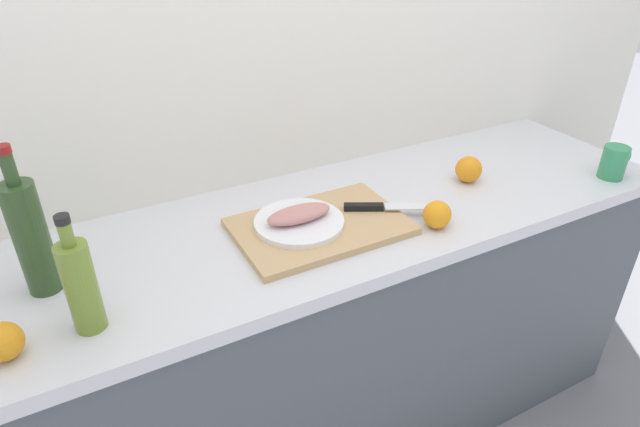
{
  "coord_description": "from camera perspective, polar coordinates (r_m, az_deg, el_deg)",
  "views": [
    {
      "loc": [
        -0.72,
        -1.13,
        1.67
      ],
      "look_at": [
        -0.14,
        -0.05,
        0.95
      ],
      "focal_mm": 30.24,
      "sensor_mm": 36.0,
      "label": 1
    }
  ],
  "objects": [
    {
      "name": "ground_plane",
      "position": [
        2.15,
        2.92,
        -20.86
      ],
      "size": [
        12.0,
        12.0,
        0.0
      ],
      "primitive_type": "plane",
      "color": "slate"
    },
    {
      "name": "back_wall",
      "position": [
        1.68,
        -1.83,
        15.82
      ],
      "size": [
        3.2,
        0.05,
        2.5
      ],
      "primitive_type": "cube",
      "color": "white",
      "rests_on": "ground_plane"
    },
    {
      "name": "kitchen_counter",
      "position": [
        1.82,
        3.29,
        -11.94
      ],
      "size": [
        2.0,
        0.6,
        0.9
      ],
      "color": "#4C5159",
      "rests_on": "ground_plane"
    },
    {
      "name": "cutting_board",
      "position": [
        1.45,
        0.0,
        -1.36
      ],
      "size": [
        0.45,
        0.3,
        0.02
      ],
      "primitive_type": "cube",
      "color": "tan",
      "rests_on": "kitchen_counter"
    },
    {
      "name": "white_plate",
      "position": [
        1.44,
        -2.22,
        -0.92
      ],
      "size": [
        0.24,
        0.24,
        0.01
      ],
      "primitive_type": "cylinder",
      "color": "white",
      "rests_on": "cutting_board"
    },
    {
      "name": "fish_fillet",
      "position": [
        1.42,
        -2.24,
        -0.05
      ],
      "size": [
        0.18,
        0.08,
        0.04
      ],
      "primitive_type": "ellipsoid",
      "color": "tan",
      "rests_on": "white_plate"
    },
    {
      "name": "chef_knife",
      "position": [
        1.51,
        6.77,
        0.72
      ],
      "size": [
        0.27,
        0.16,
        0.02
      ],
      "rotation": [
        0.0,
        0.0,
        -0.49
      ],
      "color": "silver",
      "rests_on": "cutting_board"
    },
    {
      "name": "olive_oil_bottle",
      "position": [
        1.18,
        -24.0,
        -6.92
      ],
      "size": [
        0.06,
        0.06,
        0.27
      ],
      "color": "olive",
      "rests_on": "kitchen_counter"
    },
    {
      "name": "wine_bottle",
      "position": [
        1.32,
        -28.27,
        -2.11
      ],
      "size": [
        0.07,
        0.07,
        0.35
      ],
      "color": "#2D4723",
      "rests_on": "kitchen_counter"
    },
    {
      "name": "coffee_mug_0",
      "position": [
        1.95,
        28.69,
        4.81
      ],
      "size": [
        0.12,
        0.08,
        0.1
      ],
      "color": "#338C59",
      "rests_on": "kitchen_counter"
    },
    {
      "name": "orange_0",
      "position": [
        1.48,
        12.28,
        -0.11
      ],
      "size": [
        0.08,
        0.08,
        0.08
      ],
      "primitive_type": "sphere",
      "color": "orange",
      "rests_on": "kitchen_counter"
    },
    {
      "name": "orange_1",
      "position": [
        1.75,
        15.45,
        4.53
      ],
      "size": [
        0.08,
        0.08,
        0.08
      ],
      "primitive_type": "sphere",
      "color": "orange",
      "rests_on": "kitchen_counter"
    },
    {
      "name": "orange_2",
      "position": [
        1.22,
        -30.54,
        -11.61
      ],
      "size": [
        0.08,
        0.08,
        0.08
      ],
      "primitive_type": "sphere",
      "color": "orange",
      "rests_on": "kitchen_counter"
    }
  ]
}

